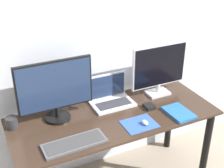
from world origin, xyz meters
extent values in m
cube|color=silver|center=(0.00, 0.70, 1.25)|extent=(7.00, 0.05, 2.50)
cube|color=#332319|center=(0.00, 0.32, 0.71)|extent=(1.55, 0.64, 0.02)
cylinder|color=black|center=(0.72, 0.06, 0.35)|extent=(0.06, 0.06, 0.70)
cylinder|color=black|center=(-0.72, 0.58, 0.35)|extent=(0.06, 0.06, 0.70)
cylinder|color=black|center=(0.72, 0.58, 0.35)|extent=(0.06, 0.06, 0.70)
cylinder|color=black|center=(-0.39, 0.46, 0.72)|extent=(0.19, 0.19, 0.02)
cylinder|color=black|center=(-0.39, 0.46, 0.77)|extent=(0.04, 0.04, 0.08)
cube|color=black|center=(-0.39, 0.47, 0.99)|extent=(0.55, 0.02, 0.37)
cube|color=#1E2D4C|center=(-0.39, 0.45, 0.99)|extent=(0.52, 0.01, 0.35)
cube|color=silver|center=(0.48, 0.46, 0.72)|extent=(0.19, 0.13, 0.02)
cylinder|color=silver|center=(0.48, 0.46, 0.77)|extent=(0.04, 0.04, 0.07)
cube|color=silver|center=(0.48, 0.47, 0.97)|extent=(0.49, 0.02, 0.36)
cube|color=black|center=(0.48, 0.45, 0.97)|extent=(0.46, 0.01, 0.33)
cube|color=silver|center=(0.06, 0.46, 0.72)|extent=(0.33, 0.21, 0.02)
cube|color=#2D2D33|center=(0.06, 0.45, 0.73)|extent=(0.27, 0.12, 0.00)
cube|color=silver|center=(0.06, 0.57, 0.83)|extent=(0.33, 0.01, 0.20)
cube|color=#1E2D4C|center=(0.06, 0.56, 0.83)|extent=(0.30, 0.00, 0.18)
cube|color=#4C4C51|center=(-0.38, 0.12, 0.72)|extent=(0.42, 0.17, 0.02)
cube|color=#383838|center=(-0.38, 0.12, 0.73)|extent=(0.39, 0.14, 0.00)
cube|color=#2D519E|center=(0.11, 0.14, 0.72)|extent=(0.24, 0.19, 0.00)
ellipsoid|color=silver|center=(0.14, 0.11, 0.73)|extent=(0.04, 0.06, 0.03)
cube|color=#235B9E|center=(0.45, 0.13, 0.72)|extent=(0.17, 0.24, 0.02)
cube|color=white|center=(0.45, 0.13, 0.72)|extent=(0.17, 0.23, 0.02)
cylinder|color=#262628|center=(-0.71, 0.48, 0.76)|extent=(0.08, 0.08, 0.08)
cube|color=black|center=(0.29, 0.30, 0.73)|extent=(0.07, 0.09, 0.03)
camera|label=1|loc=(-0.86, -1.45, 1.99)|focal=50.00mm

